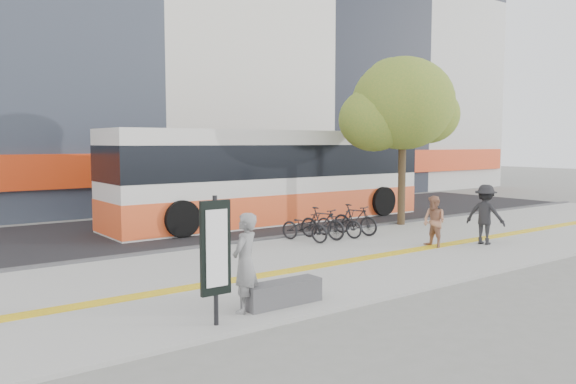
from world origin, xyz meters
TOP-DOWN VIEW (x-y plane):
  - ground at (0.00, 0.00)m, footprint 120.00×120.00m
  - sidewalk at (0.00, 1.50)m, footprint 40.00×7.00m
  - tactile_strip at (0.00, 1.00)m, footprint 40.00×0.45m
  - street at (0.00, 9.00)m, footprint 40.00×8.00m
  - curb at (0.00, 5.00)m, footprint 40.00×0.25m
  - bench at (-2.60, -1.20)m, footprint 1.60×0.45m
  - signboard at (-4.20, -1.51)m, footprint 0.55×0.10m
  - street_tree at (7.18, 4.82)m, footprint 4.40×3.80m
  - bus at (4.01, 8.50)m, footprint 13.37×3.17m
  - bicycle_row at (3.07, 4.00)m, footprint 3.12×1.84m
  - seated_woman at (-3.40, -1.15)m, footprint 0.79×0.72m
  - pedestrian_tan at (4.50, 0.97)m, footprint 0.63×0.78m
  - pedestrian_dark at (6.14, 0.37)m, footprint 0.95×1.31m

SIDE VIEW (x-z plane):
  - ground at x=0.00m, z-range 0.00..0.00m
  - street at x=0.00m, z-range 0.00..0.06m
  - sidewalk at x=0.00m, z-range 0.00..0.08m
  - curb at x=0.00m, z-range 0.00..0.14m
  - tactile_strip at x=0.00m, z-range 0.08..0.09m
  - bench at x=-2.60m, z-range 0.08..0.53m
  - bicycle_row at x=3.07m, z-range 0.05..1.07m
  - pedestrian_tan at x=4.50m, z-range 0.08..1.60m
  - pedestrian_dark at x=6.14m, z-range 0.08..1.89m
  - seated_woman at x=-3.40m, z-range 0.08..1.90m
  - signboard at x=-4.20m, z-range 0.27..2.47m
  - bus at x=4.01m, z-range -0.05..3.51m
  - street_tree at x=7.18m, z-range 1.36..7.67m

